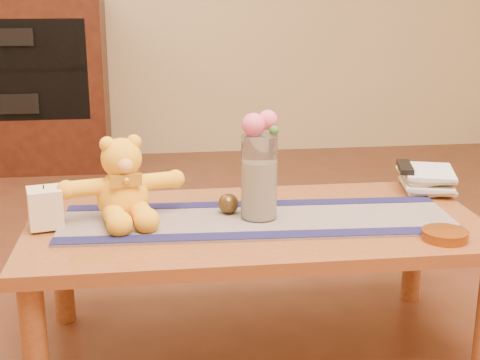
{
  "coord_description": "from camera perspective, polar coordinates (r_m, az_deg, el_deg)",
  "views": [
    {
      "loc": [
        -0.3,
        -1.95,
        1.15
      ],
      "look_at": [
        -0.05,
        0.0,
        0.58
      ],
      "focal_mm": 50.45,
      "sensor_mm": 36.0,
      "label": 1
    }
  ],
  "objects": [
    {
      "name": "candle_wick",
      "position": [
        2.06,
        -16.29,
        -0.56
      ],
      "size": [
        0.0,
        0.0,
        0.01
      ],
      "primitive_type": "cylinder",
      "rotation": [
        0.0,
        0.0,
        0.22
      ],
      "color": "black",
      "rests_on": "pillar_candle"
    },
    {
      "name": "blue_flower_back",
      "position": [
        2.05,
        1.79,
        4.78
      ],
      "size": [
        0.04,
        0.04,
        0.04
      ],
      "primitive_type": "sphere",
      "color": "#4959A0",
      "rests_on": "glass_vase"
    },
    {
      "name": "persian_runner",
      "position": [
        2.08,
        1.51,
        -3.38
      ],
      "size": [
        1.22,
        0.41,
        0.01
      ],
      "primitive_type": "cube",
      "rotation": [
        0.0,
        0.0,
        -0.05
      ],
      "color": "#1A1A49",
      "rests_on": "coffee_table_top"
    },
    {
      "name": "book_top",
      "position": [
        2.45,
        13.83,
        0.73
      ],
      "size": [
        0.22,
        0.26,
        0.02
      ],
      "primitive_type": "imported",
      "rotation": [
        0.0,
        0.0,
        -0.3
      ],
      "color": "beige",
      "rests_on": "book_upper"
    },
    {
      "name": "glass_vase",
      "position": [
        2.05,
        1.63,
        0.24
      ],
      "size": [
        0.11,
        0.11,
        0.26
      ],
      "primitive_type": "cylinder",
      "color": "silver",
      "rests_on": "persian_runner"
    },
    {
      "name": "stereo_upper",
      "position": [
        4.4,
        -19.55,
        11.43
      ],
      "size": [
        0.42,
        0.28,
        0.1
      ],
      "primitive_type": "cube",
      "color": "black",
      "rests_on": "media_cabinet"
    },
    {
      "name": "stereo_lower",
      "position": [
        4.45,
        -19.07,
        6.35
      ],
      "size": [
        0.42,
        0.28,
        0.12
      ],
      "primitive_type": "cube",
      "color": "black",
      "rests_on": "media_cabinet"
    },
    {
      "name": "tv_remote",
      "position": [
        2.44,
        13.79,
        1.08
      ],
      "size": [
        0.08,
        0.17,
        0.02
      ],
      "primitive_type": "cube",
      "rotation": [
        0.0,
        0.0,
        -0.25
      ],
      "color": "black",
      "rests_on": "book_top"
    },
    {
      "name": "amber_dish",
      "position": [
        2.01,
        16.93,
        -4.48
      ],
      "size": [
        0.14,
        0.14,
        0.03
      ],
      "primitive_type": "cylinder",
      "rotation": [
        0.0,
        0.0,
        0.11
      ],
      "color": "#BF5914",
      "rests_on": "coffee_table_top"
    },
    {
      "name": "media_cabinet",
      "position": [
        4.56,
        -18.86,
        7.72
      ],
      "size": [
        1.2,
        0.5,
        1.1
      ],
      "primitive_type": "cube",
      "color": "black",
      "rests_on": "floor"
    },
    {
      "name": "bronze_ball",
      "position": [
        2.12,
        -0.99,
        -2.01
      ],
      "size": [
        0.08,
        0.08,
        0.06
      ],
      "primitive_type": "sphere",
      "rotation": [
        0.0,
        0.0,
        0.34
      ],
      "color": "#473517",
      "rests_on": "persian_runner"
    },
    {
      "name": "teddy_bear",
      "position": [
        2.08,
        -9.94,
        0.03
      ],
      "size": [
        0.42,
        0.37,
        0.24
      ],
      "primitive_type": null,
      "rotation": [
        0.0,
        0.0,
        0.23
      ],
      "color": "yellow",
      "rests_on": "persian_runner"
    },
    {
      "name": "cabinet_cavity",
      "position": [
        4.32,
        -19.58,
        8.7
      ],
      "size": [
        1.02,
        0.03,
        0.61
      ],
      "primitive_type": "cube",
      "color": "black",
      "rests_on": "media_cabinet"
    },
    {
      "name": "book_bottom",
      "position": [
        2.47,
        13.64,
        -0.54
      ],
      "size": [
        0.21,
        0.25,
        0.02
      ],
      "primitive_type": "imported",
      "rotation": [
        0.0,
        0.0,
        -0.19
      ],
      "color": "beige",
      "rests_on": "coffee_table_top"
    },
    {
      "name": "floor",
      "position": [
        2.28,
        1.28,
        -14.08
      ],
      "size": [
        5.5,
        5.5,
        0.0
      ],
      "primitive_type": "plane",
      "color": "#4E2616",
      "rests_on": "ground"
    },
    {
      "name": "leaf_sprig",
      "position": [
        2.0,
        2.89,
        4.21
      ],
      "size": [
        0.03,
        0.03,
        0.03
      ],
      "primitive_type": "sphere",
      "color": "#33662D",
      "rests_on": "glass_vase"
    },
    {
      "name": "pillar_candle",
      "position": [
        2.08,
        -16.15,
        -2.25
      ],
      "size": [
        0.12,
        0.12,
        0.12
      ],
      "primitive_type": "cube",
      "rotation": [
        0.0,
        0.0,
        0.22
      ],
      "color": "beige",
      "rests_on": "persian_runner"
    },
    {
      "name": "table_leg_bl",
      "position": [
        2.45,
        -14.82,
        -7.06
      ],
      "size": [
        0.07,
        0.07,
        0.41
      ],
      "primitive_type": "cylinder",
      "color": "brown",
      "rests_on": "floor"
    },
    {
      "name": "rose_right",
      "position": [
        2.02,
        2.35,
        5.1
      ],
      "size": [
        0.06,
        0.06,
        0.06
      ],
      "primitive_type": "sphere",
      "color": "#EE547B",
      "rests_on": "glass_vase"
    },
    {
      "name": "blue_flower_side",
      "position": [
        2.03,
        0.74,
        4.45
      ],
      "size": [
        0.04,
        0.04,
        0.04
      ],
      "primitive_type": "sphere",
      "color": "#4959A0",
      "rests_on": "glass_vase"
    },
    {
      "name": "table_leg_br",
      "position": [
        2.61,
        14.44,
        -5.63
      ],
      "size": [
        0.07,
        0.07,
        0.41
      ],
      "primitive_type": "cylinder",
      "color": "brown",
      "rests_on": "floor"
    },
    {
      "name": "runner_border_near",
      "position": [
        1.94,
        1.97,
        -4.66
      ],
      "size": [
        1.2,
        0.12,
        0.0
      ],
      "primitive_type": "cube",
      "rotation": [
        0.0,
        0.0,
        -0.05
      ],
      "color": "#161541",
      "rests_on": "persian_runner"
    },
    {
      "name": "table_leg_fl",
      "position": [
        1.94,
        -16.92,
        -13.77
      ],
      "size": [
        0.07,
        0.07,
        0.41
      ],
      "primitive_type": "cylinder",
      "color": "brown",
      "rests_on": "floor"
    },
    {
      "name": "runner_border_far",
      "position": [
        2.21,
        1.11,
        -2.01
      ],
      "size": [
        1.2,
        0.12,
        0.0
      ],
      "primitive_type": "cube",
      "rotation": [
        0.0,
        0.0,
        -0.05
      ],
      "color": "#161541",
      "rests_on": "persian_runner"
    },
    {
      "name": "coffee_table_top",
      "position": [
        2.1,
        1.36,
        -3.89
      ],
      "size": [
        1.4,
        0.7,
        0.04
      ],
      "primitive_type": "cube",
      "color": "brown",
      "rests_on": "floor"
    },
    {
      "name": "potpourri_fill",
      "position": [
        2.06,
        1.62,
        -0.8
      ],
      "size": [
        0.09,
        0.09,
        0.18
      ],
      "primitive_type": "cylinder",
      "color": "beige",
      "rests_on": "glass_vase"
    },
    {
      "name": "rose_left",
      "position": [
        2.0,
        1.14,
        4.71
      ],
      "size": [
        0.07,
        0.07,
        0.07
      ],
      "primitive_type": "sphere",
      "color": "#EE547B",
      "rests_on": "glass_vase"
    },
    {
      "name": "book_upper",
      "position": [
        2.46,
        13.56,
        0.34
      ],
      "size": [
        0.2,
        0.24,
        0.02
      ],
      "primitive_type": "imported",
      "rotation": [
        0.0,
        0.0,
        -0.14
      ],
      "color": "beige",
      "rests_on": "book_lower"
    },
    {
      "name": "book_lower",
      "position": [
        2.46,
        13.8,
        -0.14
      ],
      "size": [
        0.23,
        0.27,
        0.02
      ],
      "primitive_type": "imported",
      "rotation": [
        0.0,
        0.0,
        -0.33
      ],
      "color": "beige",
      "rests_on": "book_bottom"
    },
    {
      "name": "cabinet_shelf",
      "position": [
        4.4,
        -19.36,
        8.85
      ],
      "size": [
        1.02,
        0.2,
        0.02
      ],
      "primitive_type": "cube",
      "color": "black",
      "rests_on": "media_cabinet"
    }
  ]
}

